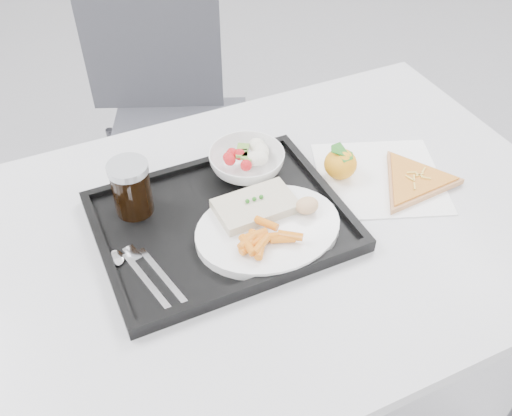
{
  "coord_description": "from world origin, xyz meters",
  "views": [
    {
      "loc": [
        -0.34,
        -0.38,
        1.51
      ],
      "look_at": [
        -0.01,
        0.33,
        0.77
      ],
      "focal_mm": 40.0,
      "sensor_mm": 36.0,
      "label": 1
    }
  ],
  "objects_px": {
    "table": "(266,248)",
    "pizza_slice": "(414,181)",
    "chair": "(168,104)",
    "tangerine": "(340,164)",
    "salad_bowl": "(247,162)",
    "cola_glass": "(131,187)",
    "dinner_plate": "(268,229)",
    "tray": "(221,222)"
  },
  "relations": [
    {
      "from": "tray",
      "to": "salad_bowl",
      "type": "distance_m",
      "value": 0.15
    },
    {
      "from": "chair",
      "to": "cola_glass",
      "type": "bearing_deg",
      "value": -111.52
    },
    {
      "from": "table",
      "to": "tangerine",
      "type": "distance_m",
      "value": 0.23
    },
    {
      "from": "salad_bowl",
      "to": "cola_glass",
      "type": "relative_size",
      "value": 1.41
    },
    {
      "from": "chair",
      "to": "cola_glass",
      "type": "height_order",
      "value": "chair"
    },
    {
      "from": "table",
      "to": "cola_glass",
      "type": "xyz_separation_m",
      "value": [
        -0.21,
        0.13,
        0.14
      ]
    },
    {
      "from": "tray",
      "to": "chair",
      "type": "bearing_deg",
      "value": 80.61
    },
    {
      "from": "table",
      "to": "tray",
      "type": "relative_size",
      "value": 2.67
    },
    {
      "from": "dinner_plate",
      "to": "salad_bowl",
      "type": "height_order",
      "value": "salad_bowl"
    },
    {
      "from": "tray",
      "to": "salad_bowl",
      "type": "height_order",
      "value": "salad_bowl"
    },
    {
      "from": "table",
      "to": "pizza_slice",
      "type": "bearing_deg",
      "value": -4.0
    },
    {
      "from": "table",
      "to": "chair",
      "type": "height_order",
      "value": "chair"
    },
    {
      "from": "table",
      "to": "salad_bowl",
      "type": "height_order",
      "value": "salad_bowl"
    },
    {
      "from": "tray",
      "to": "cola_glass",
      "type": "height_order",
      "value": "cola_glass"
    },
    {
      "from": "pizza_slice",
      "to": "chair",
      "type": "bearing_deg",
      "value": 108.47
    },
    {
      "from": "chair",
      "to": "tangerine",
      "type": "bearing_deg",
      "value": -78.65
    },
    {
      "from": "tray",
      "to": "pizza_slice",
      "type": "relative_size",
      "value": 1.47
    },
    {
      "from": "chair",
      "to": "salad_bowl",
      "type": "height_order",
      "value": "chair"
    },
    {
      "from": "cola_glass",
      "to": "tangerine",
      "type": "bearing_deg",
      "value": -9.17
    },
    {
      "from": "tray",
      "to": "table",
      "type": "bearing_deg",
      "value": -22.2
    },
    {
      "from": "pizza_slice",
      "to": "dinner_plate",
      "type": "bearing_deg",
      "value": -177.92
    },
    {
      "from": "tray",
      "to": "cola_glass",
      "type": "relative_size",
      "value": 4.17
    },
    {
      "from": "table",
      "to": "pizza_slice",
      "type": "xyz_separation_m",
      "value": [
        0.32,
        -0.02,
        0.08
      ]
    },
    {
      "from": "table",
      "to": "dinner_plate",
      "type": "distance_m",
      "value": 0.1
    },
    {
      "from": "salad_bowl",
      "to": "chair",
      "type": "bearing_deg",
      "value": 87.87
    },
    {
      "from": "salad_bowl",
      "to": "cola_glass",
      "type": "bearing_deg",
      "value": -176.44
    },
    {
      "from": "chair",
      "to": "dinner_plate",
      "type": "relative_size",
      "value": 3.44
    },
    {
      "from": "tangerine",
      "to": "table",
      "type": "bearing_deg",
      "value": -162.5
    },
    {
      "from": "table",
      "to": "pizza_slice",
      "type": "distance_m",
      "value": 0.33
    },
    {
      "from": "chair",
      "to": "tangerine",
      "type": "height_order",
      "value": "chair"
    },
    {
      "from": "chair",
      "to": "dinner_plate",
      "type": "xyz_separation_m",
      "value": [
        -0.06,
        -0.83,
        0.24
      ]
    },
    {
      "from": "dinner_plate",
      "to": "salad_bowl",
      "type": "xyz_separation_m",
      "value": [
        0.04,
        0.18,
        0.01
      ]
    },
    {
      "from": "table",
      "to": "chair",
      "type": "xyz_separation_m",
      "value": [
        0.05,
        0.79,
        -0.15
      ]
    },
    {
      "from": "pizza_slice",
      "to": "table",
      "type": "bearing_deg",
      "value": 176.0
    },
    {
      "from": "tray",
      "to": "pizza_slice",
      "type": "height_order",
      "value": "tray"
    },
    {
      "from": "cola_glass",
      "to": "tangerine",
      "type": "distance_m",
      "value": 0.42
    },
    {
      "from": "table",
      "to": "salad_bowl",
      "type": "distance_m",
      "value": 0.18
    },
    {
      "from": "table",
      "to": "cola_glass",
      "type": "bearing_deg",
      "value": 149.34
    },
    {
      "from": "chair",
      "to": "tray",
      "type": "bearing_deg",
      "value": -99.39
    },
    {
      "from": "tray",
      "to": "tangerine",
      "type": "xyz_separation_m",
      "value": [
        0.27,
        0.03,
        0.03
      ]
    },
    {
      "from": "table",
      "to": "dinner_plate",
      "type": "xyz_separation_m",
      "value": [
        -0.01,
        -0.03,
        0.09
      ]
    },
    {
      "from": "table",
      "to": "tray",
      "type": "distance_m",
      "value": 0.11
    }
  ]
}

